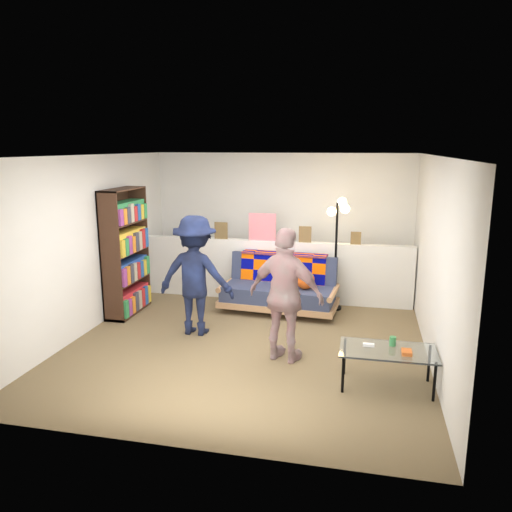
{
  "coord_description": "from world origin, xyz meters",
  "views": [
    {
      "loc": [
        1.43,
        -6.07,
        2.52
      ],
      "look_at": [
        0.0,
        0.4,
        1.05
      ],
      "focal_mm": 35.0,
      "sensor_mm": 36.0,
      "label": 1
    }
  ],
  "objects": [
    {
      "name": "ground",
      "position": [
        0.0,
        0.0,
        0.0
      ],
      "size": [
        5.0,
        5.0,
        0.0
      ],
      "primitive_type": "plane",
      "color": "brown",
      "rests_on": "ground"
    },
    {
      "name": "room_shell",
      "position": [
        0.0,
        0.47,
        1.67
      ],
      "size": [
        4.6,
        5.05,
        2.45
      ],
      "color": "silver",
      "rests_on": "ground"
    },
    {
      "name": "half_wall_ledge",
      "position": [
        0.0,
        1.8,
        0.5
      ],
      "size": [
        4.45,
        0.15,
        1.0
      ],
      "primitive_type": "cube",
      "color": "silver",
      "rests_on": "ground"
    },
    {
      "name": "ledge_decor",
      "position": [
        -0.23,
        1.78,
        1.18
      ],
      "size": [
        2.97,
        0.02,
        0.45
      ],
      "color": "brown",
      "rests_on": "half_wall_ledge"
    },
    {
      "name": "futon_sofa",
      "position": [
        0.2,
        1.27,
        0.36
      ],
      "size": [
        1.84,
        0.98,
        0.77
      ],
      "color": "#B07F55",
      "rests_on": "ground"
    },
    {
      "name": "bookshelf",
      "position": [
        -2.08,
        0.68,
        0.89
      ],
      "size": [
        0.32,
        0.95,
        1.9
      ],
      "color": "black",
      "rests_on": "ground"
    },
    {
      "name": "coffee_table",
      "position": [
        1.74,
        -0.98,
        0.39
      ],
      "size": [
        1.01,
        0.56,
        0.52
      ],
      "color": "black",
      "rests_on": "ground"
    },
    {
      "name": "floor_lamp",
      "position": [
        1.03,
        1.56,
        1.24
      ],
      "size": [
        0.34,
        0.33,
        1.75
      ],
      "color": "black",
      "rests_on": "ground"
    },
    {
      "name": "person_left",
      "position": [
        -0.77,
        0.09,
        0.81
      ],
      "size": [
        1.07,
        0.64,
        1.62
      ],
      "primitive_type": "imported",
      "rotation": [
        0.0,
        0.0,
        3.11
      ],
      "color": "black",
      "rests_on": "ground"
    },
    {
      "name": "person_right",
      "position": [
        0.56,
        -0.53,
        0.8
      ],
      "size": [
        1.01,
        0.65,
        1.61
      ],
      "primitive_type": "imported",
      "rotation": [
        0.0,
        0.0,
        2.85
      ],
      "color": "#CE8589",
      "rests_on": "ground"
    }
  ]
}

